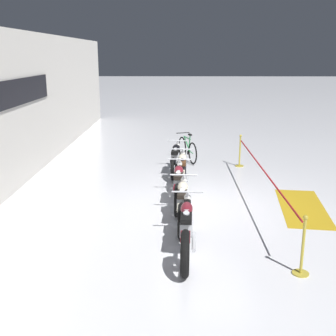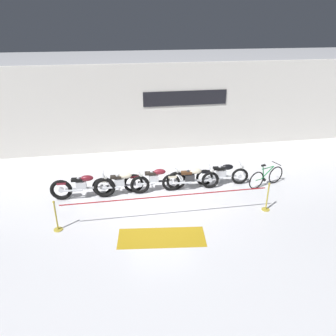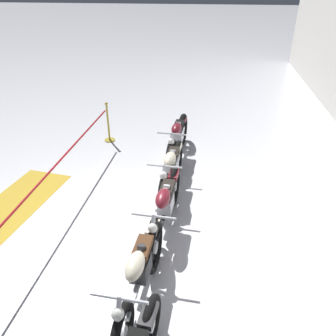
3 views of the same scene
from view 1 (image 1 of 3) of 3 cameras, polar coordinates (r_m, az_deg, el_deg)
ground_plane at (r=10.44m, az=5.08°, el=-4.78°), size 120.00×120.00×0.00m
motorcycle_maroon_0 at (r=7.71m, az=2.50°, el=-8.36°), size 2.37×0.62×0.98m
motorcycle_cream_1 at (r=9.00m, az=1.97°, el=-4.89°), size 2.14×0.62×0.95m
motorcycle_maroon_2 at (r=10.22m, az=1.43°, el=-2.33°), size 2.40×0.62×0.96m
motorcycle_cream_3 at (r=11.55m, az=1.95°, el=-0.34°), size 2.24×0.62×0.93m
motorcycle_black_4 at (r=12.83m, az=1.04°, el=1.25°), size 2.11×0.62×0.92m
bicycle at (r=14.47m, az=2.64°, el=2.54°), size 1.67×0.68×0.97m
stanchion_far_left at (r=9.32m, az=14.04°, el=-3.19°), size 6.98×0.28×1.05m
stanchion_mid_left at (r=13.89m, az=9.69°, el=1.67°), size 0.28×0.28×1.05m
floor_banner at (r=10.62m, az=17.75°, el=-5.11°), size 2.76×1.35×0.01m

